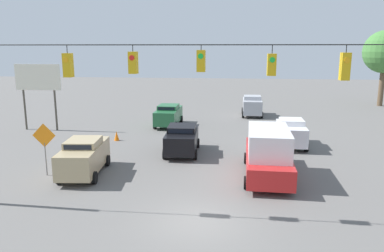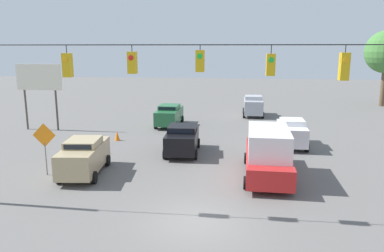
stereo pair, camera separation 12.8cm
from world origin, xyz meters
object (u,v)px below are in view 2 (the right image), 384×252
object	(u,v)px
box_truck_red_crossing_near	(268,153)
work_zone_sign	(44,139)
sedan_green_withflow_far	(169,115)
traffic_cone_second	(102,148)
sedan_black_withflow_mid	(182,139)
sedan_tan_parked_shoulder	(84,156)
traffic_cone_third	(117,136)
sedan_white_oncoming_far	(292,132)
roadside_billboard	(39,82)
traffic_cone_nearest	(81,164)
overhead_signal_span	(201,96)
sedan_silver_oncoming_deep	(253,105)

from	to	relation	value
box_truck_red_crossing_near	work_zone_sign	distance (m)	11.84
sedan_green_withflow_far	traffic_cone_second	xyz separation A→B (m)	(2.81, 9.17, -0.62)
sedan_black_withflow_mid	work_zone_sign	distance (m)	8.44
box_truck_red_crossing_near	traffic_cone_second	distance (m)	10.85
sedan_tan_parked_shoulder	box_truck_red_crossing_near	size ratio (longest dim) A/B	0.72
sedan_green_withflow_far	sedan_black_withflow_mid	world-z (taller)	sedan_green_withflow_far
traffic_cone_second	traffic_cone_third	xyz separation A→B (m)	(0.10, -3.46, 0.00)
sedan_black_withflow_mid	traffic_cone_second	size ratio (longest dim) A/B	6.35
sedan_white_oncoming_far	sedan_tan_parked_shoulder	size ratio (longest dim) A/B	0.87
work_zone_sign	box_truck_red_crossing_near	bearing A→B (deg)	-174.77
traffic_cone_third	roadside_billboard	bearing A→B (deg)	-21.55
box_truck_red_crossing_near	traffic_cone_nearest	distance (m)	10.34
overhead_signal_span	roadside_billboard	xyz separation A→B (m)	(14.60, -14.51, -0.91)
sedan_white_oncoming_far	work_zone_sign	bearing A→B (deg)	28.70
box_truck_red_crossing_near	sedan_green_withflow_far	bearing A→B (deg)	-59.14
sedan_tan_parked_shoulder	traffic_cone_nearest	world-z (taller)	sedan_tan_parked_shoulder
sedan_silver_oncoming_deep	roadside_billboard	world-z (taller)	roadside_billboard
overhead_signal_span	sedan_silver_oncoming_deep	size ratio (longest dim) A/B	5.95
traffic_cone_third	work_zone_sign	distance (m)	8.16
sedan_white_oncoming_far	work_zone_sign	size ratio (longest dim) A/B	1.42
sedan_black_withflow_mid	roadside_billboard	xyz separation A→B (m)	(12.61, -5.68, 3.01)
sedan_silver_oncoming_deep	sedan_tan_parked_shoulder	xyz separation A→B (m)	(9.85, 18.87, -0.04)
overhead_signal_span	work_zone_sign	world-z (taller)	overhead_signal_span
box_truck_red_crossing_near	sedan_black_withflow_mid	bearing A→B (deg)	-38.10
sedan_silver_oncoming_deep	sedan_black_withflow_mid	xyz separation A→B (m)	(5.16, 14.18, -0.09)
sedan_tan_parked_shoulder	sedan_silver_oncoming_deep	bearing A→B (deg)	-117.56
overhead_signal_span	box_truck_red_crossing_near	xyz separation A→B (m)	(-3.12, -4.81, -3.57)
sedan_green_withflow_far	traffic_cone_third	size ratio (longest dim) A/B	6.53
sedan_tan_parked_shoulder	box_truck_red_crossing_near	distance (m)	9.83
box_truck_red_crossing_near	work_zone_sign	xyz separation A→B (m)	(11.77, 1.08, 0.67)
traffic_cone_nearest	traffic_cone_third	xyz separation A→B (m)	(0.08, -6.79, 0.00)
box_truck_red_crossing_near	traffic_cone_third	bearing A→B (deg)	-33.20
traffic_cone_nearest	traffic_cone_third	size ratio (longest dim) A/B	1.00
traffic_cone_third	roadside_billboard	xyz separation A→B (m)	(7.34, -2.90, 3.63)
traffic_cone_second	traffic_cone_third	size ratio (longest dim) A/B	1.00
box_truck_red_crossing_near	roadside_billboard	size ratio (longest dim) A/B	1.19
sedan_white_oncoming_far	box_truck_red_crossing_near	bearing A→B (deg)	71.73
sedan_black_withflow_mid	overhead_signal_span	bearing A→B (deg)	102.71
sedan_green_withflow_far	traffic_cone_second	distance (m)	9.61
traffic_cone_nearest	roadside_billboard	bearing A→B (deg)	-52.51
sedan_silver_oncoming_deep	traffic_cone_nearest	size ratio (longest dim) A/B	5.65
sedan_tan_parked_shoulder	traffic_cone_nearest	xyz separation A→B (m)	(0.49, -0.69, -0.67)
sedan_silver_oncoming_deep	traffic_cone_nearest	bearing A→B (deg)	60.37
sedan_tan_parked_shoulder	work_zone_sign	xyz separation A→B (m)	(1.97, 0.39, 0.97)
sedan_black_withflow_mid	traffic_cone_nearest	xyz separation A→B (m)	(5.18, 4.00, -0.62)
overhead_signal_span	box_truck_red_crossing_near	world-z (taller)	overhead_signal_span
sedan_black_withflow_mid	traffic_cone_third	size ratio (longest dim) A/B	6.35
box_truck_red_crossing_near	roadside_billboard	xyz separation A→B (m)	(17.73, -9.69, 2.66)
sedan_green_withflow_far	roadside_billboard	bearing A→B (deg)	15.30
sedan_green_withflow_far	sedan_silver_oncoming_deep	xyz separation A→B (m)	(-7.51, -5.69, 0.09)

